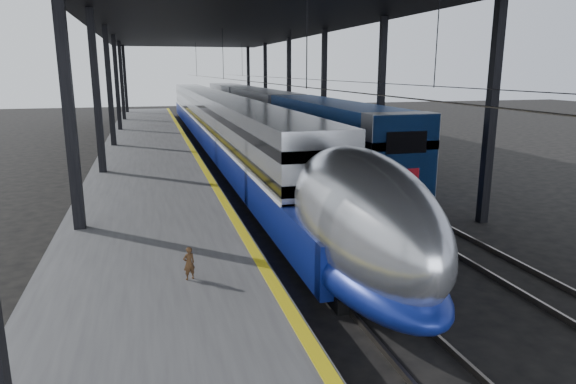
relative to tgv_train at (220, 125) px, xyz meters
name	(u,v)px	position (x,y,z in m)	size (l,w,h in m)	color
ground	(289,299)	(-2.00, -27.50, -1.96)	(160.00, 160.00, 0.00)	black
platform	(149,163)	(-5.50, -7.50, -1.46)	(6.00, 80.00, 1.00)	#4C4C4F
yellow_strip	(195,153)	(-2.70, -7.50, -0.96)	(0.30, 80.00, 0.01)	yellow
rails	(275,163)	(2.50, -7.50, -1.88)	(6.52, 80.00, 0.16)	slate
canopy	(232,19)	(-0.10, -7.50, 7.15)	(18.00, 75.00, 9.47)	black
tgv_train	(220,125)	(0.00, 0.00, 0.00)	(2.93, 65.20, 4.20)	#B0B2B7
second_train	(264,113)	(5.00, 6.70, 0.22)	(3.13, 56.05, 4.31)	navy
child	(189,263)	(-4.66, -27.78, -0.54)	(0.31, 0.20, 0.85)	#452C17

